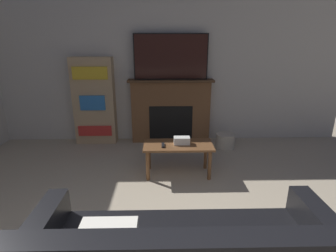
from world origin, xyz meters
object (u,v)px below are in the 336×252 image
at_px(bookshelf, 94,101).
at_px(coffee_table, 178,149).
at_px(tv, 171,57).
at_px(fireplace, 171,111).
at_px(storage_basket, 225,141).

bearing_deg(bookshelf, coffee_table, -42.20).
xyz_separation_m(coffee_table, bookshelf, (-1.45, 1.31, 0.40)).
distance_m(tv, bookshelf, 1.59).
relative_size(fireplace, coffee_table, 1.60).
height_order(tv, storage_basket, tv).
height_order(fireplace, coffee_table, fireplace).
bearing_deg(storage_basket, bookshelf, 171.48).
relative_size(coffee_table, bookshelf, 0.61).
height_order(fireplace, bookshelf, bookshelf).
relative_size(fireplace, bookshelf, 0.98).
bearing_deg(storage_basket, tv, 159.81).
relative_size(bookshelf, storage_basket, 4.72).
bearing_deg(storage_basket, fireplace, 158.77).
distance_m(tv, coffee_table, 1.76).
xyz_separation_m(tv, storage_basket, (0.96, -0.35, -1.43)).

